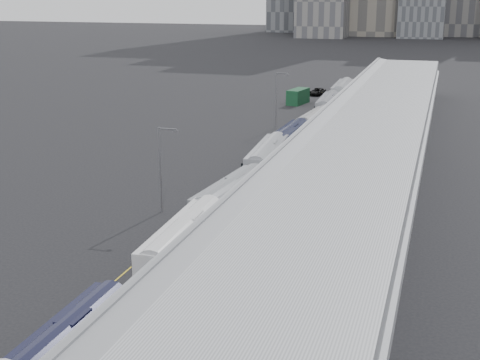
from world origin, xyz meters
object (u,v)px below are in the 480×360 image
at_px(bus_6, 315,124).
at_px(bus_8, 342,94).
at_px(bus_5, 289,143).
at_px(shipping_container, 298,97).
at_px(bus_4, 267,162).
at_px(bus_7, 328,108).
at_px(bus_3, 231,201).
at_px(street_lamp_far, 277,96).
at_px(street_lamp_near, 162,164).
at_px(bus_2, 184,248).
at_px(suv, 317,92).

xyz_separation_m(bus_6, bus_8, (-0.48, 29.91, 0.25)).
height_order(bus_5, bus_8, bus_8).
bearing_deg(shipping_container, bus_8, 35.22).
bearing_deg(bus_4, bus_7, 85.85).
height_order(bus_3, bus_5, bus_3).
relative_size(bus_4, street_lamp_far, 1.55).
bearing_deg(bus_7, bus_6, -90.81).
distance_m(street_lamp_near, shipping_container, 66.96).
bearing_deg(street_lamp_far, bus_4, -78.19).
height_order(bus_6, bus_8, bus_8).
height_order(bus_2, suv, bus_2).
relative_size(bus_6, shipping_container, 2.03).
distance_m(bus_3, bus_8, 69.95).
xyz_separation_m(bus_5, suv, (-6.20, 52.14, -0.88)).
xyz_separation_m(bus_8, suv, (-6.42, 8.41, -1.01)).
bearing_deg(street_lamp_near, bus_3, 4.05).
distance_m(bus_3, shipping_container, 66.86).
distance_m(bus_2, bus_8, 82.36).
distance_m(bus_3, bus_5, 26.23).
xyz_separation_m(bus_2, bus_5, (-0.62, 38.64, -0.07)).
distance_m(bus_5, street_lamp_far, 17.48).
xyz_separation_m(bus_2, shipping_container, (-8.26, 78.78, -0.26)).
bearing_deg(suv, bus_5, -75.12).
height_order(bus_6, bus_7, bus_7).
relative_size(bus_3, bus_7, 1.00).
relative_size(shipping_container, suv, 1.17).
xyz_separation_m(street_lamp_far, suv, (-0.47, 35.99, -4.35)).
height_order(bus_3, bus_4, bus_4).
height_order(bus_2, bus_8, bus_8).
height_order(bus_2, bus_7, bus_2).
bearing_deg(bus_2, bus_5, 88.97).
distance_m(bus_7, street_lamp_near, 54.84).
relative_size(bus_2, bus_3, 1.03).
height_order(bus_2, bus_6, bus_2).
bearing_deg(bus_5, street_lamp_far, 111.30).
bearing_deg(bus_5, bus_3, -87.38).
bearing_deg(bus_5, bus_2, -87.31).
bearing_deg(bus_3, bus_2, -83.28).
bearing_deg(bus_4, bus_8, 85.97).
bearing_deg(suv, bus_6, -71.70).
relative_size(bus_4, suv, 2.65).
bearing_deg(bus_2, street_lamp_near, 118.29).
bearing_deg(street_lamp_far, street_lamp_near, -90.81).
relative_size(bus_3, shipping_container, 2.19).
xyz_separation_m(bus_4, street_lamp_near, (-6.29, -15.67, 3.24)).
relative_size(bus_2, bus_5, 1.05).
bearing_deg(bus_3, bus_5, 96.50).
bearing_deg(bus_4, street_lamp_near, -115.61).
height_order(bus_5, shipping_container, bus_5).
bearing_deg(bus_4, bus_3, -92.10).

